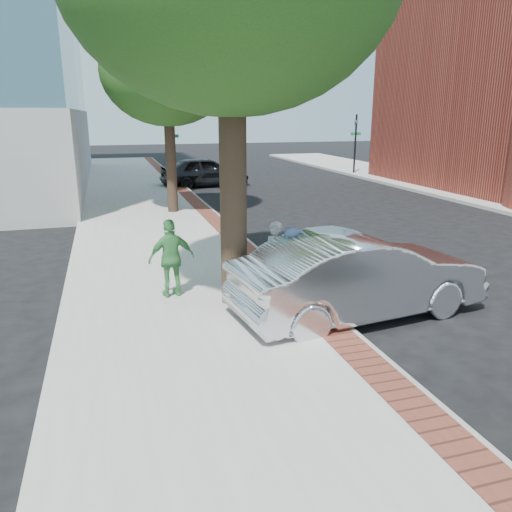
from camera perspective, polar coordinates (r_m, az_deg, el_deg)
name	(u,v)px	position (r m, az deg, el deg)	size (l,w,h in m)	color
ground	(295,343)	(8.79, 4.51, -9.86)	(120.00, 120.00, 0.00)	black
sidewalk	(158,238)	(15.87, -11.09, 2.00)	(5.00, 60.00, 0.15)	#9E9991
brick_strip	(227,231)	(16.20, -3.35, 2.84)	(0.60, 60.00, 0.01)	brown
curb	(237,233)	(16.30, -2.14, 2.65)	(0.10, 60.00, 0.15)	gray
signal_near	(173,142)	(29.65, -9.50, 12.70)	(0.70, 0.15, 3.80)	black
signal_far	(355,139)	(33.20, 11.30, 12.93)	(0.70, 0.15, 3.80)	black
tree_far	(167,72)	(19.57, -10.16, 20.04)	(4.80, 4.80, 7.14)	black
parking_meter	(331,269)	(8.82, 8.57, -1.47)	(0.12, 0.32, 1.47)	gray
person_gray	(275,259)	(10.30, 2.20, -0.36)	(0.57, 0.37, 1.56)	silver
person_officer	(290,266)	(9.78, 3.87, -1.18)	(0.77, 0.60, 1.59)	#90ABDF
person_green	(171,258)	(10.37, -9.64, -0.25)	(0.96, 0.40, 1.63)	#429149
sedan_silver	(359,276)	(9.79, 11.73, -2.21)	(1.75, 5.01, 1.65)	silver
bg_car	(205,172)	(27.56, -5.86, 9.58)	(1.90, 4.73, 1.61)	black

